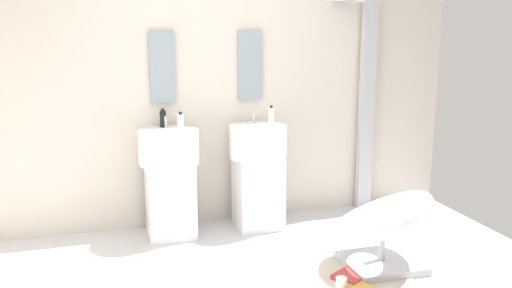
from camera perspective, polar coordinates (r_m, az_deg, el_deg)
The scene contains 13 objects.
rear_partition at distance 4.96m, azimuth -5.29°, elevation 6.45°, with size 4.80×0.10×2.60m, color beige.
pedestal_sink_left at distance 4.73m, azimuth -9.07°, elevation -3.54°, with size 0.51×0.51×1.04m.
pedestal_sink_right at distance 4.89m, azimuth 0.21°, elevation -2.86°, with size 0.51×0.51×1.04m.
vanity_mirror_left at distance 4.82m, azimuth -9.84°, elevation 7.94°, with size 0.22×0.03×0.62m, color #8C9EA8.
vanity_mirror_right at distance 4.97m, azimuth -0.63°, elevation 8.24°, with size 0.22×0.03×0.62m, color #8C9EA8.
shower_column at distance 5.39m, azimuth 11.44°, elevation 4.37°, with size 0.49×0.24×2.05m.
lounge_chair at distance 4.22m, azimuth 13.25°, elevation -8.16°, with size 1.11×1.11×0.65m.
area_rug at distance 4.02m, azimuth 9.38°, elevation -14.42°, with size 1.02×0.89×0.01m, color beige.
magazine_red at distance 4.10m, azimuth 9.90°, elevation -13.55°, with size 0.22×0.20×0.03m, color #B73838.
coffee_mug at distance 3.93m, azimuth 8.98°, elevation -14.29°, with size 0.08×0.08×0.09m, color white.
soap_bottle_black at distance 4.80m, azimuth -9.76°, elevation 2.67°, with size 0.05×0.05×0.16m.
soap_bottle_white at distance 4.71m, azimuth 1.61°, elevation 2.85°, with size 0.05×0.05×0.19m.
soap_bottle_clear at distance 4.52m, azimuth -7.94°, elevation 2.22°, with size 0.05×0.05×0.17m.
Camera 1 is at (-0.95, -3.19, 1.80)m, focal length 38.00 mm.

